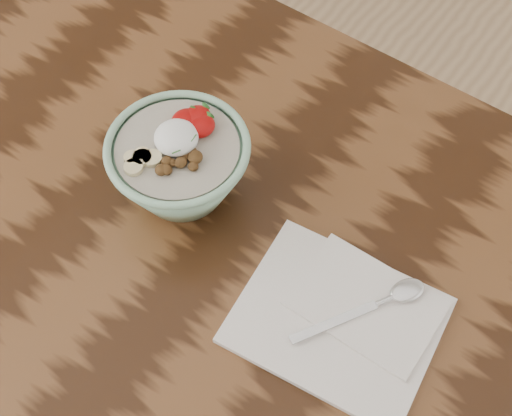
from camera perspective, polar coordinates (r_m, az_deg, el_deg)
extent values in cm
cube|color=black|center=(102.08, -2.65, -3.27)|extent=(160.00, 90.00, 4.00)
cylinder|color=#4C2D19|center=(180.48, -13.58, 11.14)|extent=(7.00, 7.00, 71.00)
cylinder|color=#8FC09E|center=(104.70, -5.81, 1.49)|extent=(8.76, 8.76, 1.25)
torus|color=#8FC09E|center=(96.44, -6.33, 4.88)|extent=(19.91, 19.91, 1.15)
cylinder|color=#BBB09B|center=(96.94, -6.30, 4.66)|extent=(16.89, 16.89, 1.04)
ellipsoid|color=white|center=(96.08, -6.40, 5.62)|extent=(6.03, 6.03, 3.32)
ellipsoid|color=#990807|center=(97.19, -4.41, 6.55)|extent=(3.66, 4.03, 2.01)
cone|color=#286623|center=(97.74, -3.82, 7.28)|extent=(1.40, 1.03, 1.52)
ellipsoid|color=#990807|center=(98.09, -5.65, 7.03)|extent=(3.57, 3.93, 1.97)
cone|color=#286623|center=(98.61, -5.08, 7.73)|extent=(1.40, 1.03, 1.52)
ellipsoid|color=#990807|center=(98.26, -4.75, 7.28)|extent=(3.68, 4.05, 2.02)
cone|color=#286623|center=(98.82, -4.16, 8.00)|extent=(1.40, 1.03, 1.52)
ellipsoid|color=#990807|center=(98.03, -5.70, 7.00)|extent=(3.63, 3.99, 1.99)
cone|color=#286623|center=(98.56, -5.12, 7.71)|extent=(1.40, 1.03, 1.52)
cylinder|color=beige|center=(95.84, -9.92, 3.99)|extent=(2.09, 2.09, 0.70)
cylinder|color=beige|center=(94.86, -9.78, 3.23)|extent=(2.57, 2.57, 0.70)
cylinder|color=beige|center=(95.36, -8.30, 3.97)|extent=(2.67, 2.67, 0.70)
cylinder|color=beige|center=(95.93, -9.09, 4.26)|extent=(2.15, 2.15, 0.70)
cylinder|color=beige|center=(95.59, -9.09, 3.98)|extent=(2.57, 2.57, 0.70)
ellipsoid|color=#523618|center=(94.85, -5.74, 4.10)|extent=(1.74, 1.58, 0.74)
ellipsoid|color=#523618|center=(94.18, -6.04, 3.64)|extent=(1.79, 1.94, 1.17)
ellipsoid|color=#523618|center=(94.42, -4.88, 4.07)|extent=(2.59, 2.70, 1.44)
ellipsoid|color=#523618|center=(94.64, -7.16, 3.73)|extent=(2.03, 2.10, 1.16)
ellipsoid|color=#523618|center=(93.78, -5.05, 3.32)|extent=(1.50, 1.47, 1.01)
ellipsoid|color=#523618|center=(93.83, -7.60, 3.03)|extent=(2.43, 2.43, 1.13)
ellipsoid|color=#523618|center=(93.75, -7.18, 3.05)|extent=(1.99, 1.89, 1.07)
ellipsoid|color=#523618|center=(95.20, -5.23, 4.53)|extent=(2.23, 2.25, 0.93)
ellipsoid|color=#523618|center=(94.51, -6.71, 3.63)|extent=(1.50, 1.36, 0.87)
cylinder|color=#408036|center=(94.69, -6.30, 5.39)|extent=(1.43, 0.58, 0.23)
cylinder|color=#408036|center=(95.48, -6.67, 5.94)|extent=(0.29, 1.75, 0.24)
cylinder|color=#408036|center=(95.41, -5.96, 5.99)|extent=(0.87, 1.16, 0.22)
cylinder|color=#408036|center=(95.48, -6.11, 6.02)|extent=(1.30, 0.25, 0.22)
cylinder|color=#408036|center=(95.77, -7.25, 6.07)|extent=(0.44, 1.78, 0.24)
cylinder|color=#408036|center=(94.02, -6.40, 4.85)|extent=(1.09, 0.82, 0.22)
cylinder|color=#408036|center=(95.67, -7.48, 5.94)|extent=(1.03, 0.96, 0.22)
cylinder|color=#408036|center=(93.57, -6.40, 4.49)|extent=(0.75, 1.15, 0.22)
cylinder|color=#408036|center=(94.73, -5.01, 5.60)|extent=(0.37, 1.36, 0.23)
cylinder|color=#408036|center=(95.36, -6.90, 5.81)|extent=(1.64, 0.63, 0.24)
cylinder|color=#408036|center=(95.31, -7.38, 5.69)|extent=(1.10, 0.21, 0.22)
cylinder|color=#408036|center=(96.27, -6.10, 6.61)|extent=(0.78, 1.23, 0.23)
cylinder|color=#408036|center=(94.91, -6.91, 5.47)|extent=(1.61, 0.60, 0.24)
cylinder|color=#408036|center=(95.14, -7.35, 5.57)|extent=(0.62, 1.65, 0.24)
cube|color=white|center=(94.94, 6.49, -8.92)|extent=(27.78, 23.48, 0.98)
cube|color=white|center=(95.57, 8.79, -7.56)|extent=(18.83, 13.01, 0.59)
cube|color=silver|center=(93.39, 6.24, -9.09)|extent=(7.26, 11.24, 0.38)
cylinder|color=silver|center=(95.52, 10.41, -7.21)|extent=(2.27, 3.16, 0.75)
ellipsoid|color=silver|center=(96.47, 12.01, -6.46)|extent=(5.32, 5.91, 1.02)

